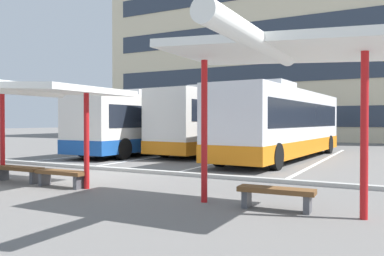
{
  "coord_description": "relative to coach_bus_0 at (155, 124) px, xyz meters",
  "views": [
    {
      "loc": [
        8.77,
        -10.06,
        1.78
      ],
      "look_at": [
        1.82,
        3.09,
        1.53
      ],
      "focal_mm": 36.61,
      "sensor_mm": 36.0,
      "label": 1
    }
  ],
  "objects": [
    {
      "name": "lane_stripe_1",
      "position": [
        1.83,
        -0.16,
        -1.6
      ],
      "size": [
        0.16,
        14.0,
        0.01
      ],
      "primitive_type": "cube",
      "color": "white",
      "rests_on": "ground"
    },
    {
      "name": "bench_2",
      "position": [
        4.43,
        -11.33,
        -1.27
      ],
      "size": [
        1.57,
        0.44,
        0.45
      ],
      "color": "brown",
      "rests_on": "ground"
    },
    {
      "name": "coach_bus_0",
      "position": [
        0.0,
        0.0,
        0.0
      ],
      "size": [
        2.74,
        12.13,
        3.46
      ],
      "color": "silver",
      "rests_on": "ground"
    },
    {
      "name": "waiting_shelter_2",
      "position": [
        10.34,
        -11.56,
        1.52
      ],
      "size": [
        4.23,
        4.74,
        3.38
      ],
      "color": "red",
      "rests_on": "ground"
    },
    {
      "name": "lane_stripe_3",
      "position": [
        9.47,
        -0.16,
        -1.6
      ],
      "size": [
        0.16,
        14.0,
        0.01
      ],
      "primitive_type": "cube",
      "color": "white",
      "rests_on": "ground"
    },
    {
      "name": "coach_bus_1",
      "position": [
        3.75,
        1.23,
        0.13
      ],
      "size": [
        3.66,
        11.13,
        3.68
      ],
      "color": "silver",
      "rests_on": "ground"
    },
    {
      "name": "waiting_shelter_1",
      "position": [
        3.53,
        -11.49,
        1.04
      ],
      "size": [
        4.38,
        5.25,
        2.89
      ],
      "color": "red",
      "rests_on": "ground"
    },
    {
      "name": "coach_bus_2",
      "position": [
        7.67,
        -0.58,
        0.04
      ],
      "size": [
        3.23,
        12.1,
        3.54
      ],
      "color": "silver",
      "rests_on": "ground"
    },
    {
      "name": "platform_kerb",
      "position": [
        3.74,
        -7.87,
        -1.54
      ],
      "size": [
        44.0,
        0.24,
        0.12
      ],
      "primitive_type": "cube",
      "color": "#ADADA8",
      "rests_on": "ground"
    },
    {
      "name": "terminal_building",
      "position": [
        3.76,
        23.23,
        8.42
      ],
      "size": [
        39.91,
        14.63,
        22.79
      ],
      "color": "beige",
      "rests_on": "ground"
    },
    {
      "name": "lane_stripe_0",
      "position": [
        -1.99,
        -0.16,
        -1.6
      ],
      "size": [
        0.16,
        14.0,
        0.01
      ],
      "primitive_type": "cube",
      "color": "white",
      "rests_on": "ground"
    },
    {
      "name": "lane_stripe_2",
      "position": [
        5.65,
        -0.16,
        -1.6
      ],
      "size": [
        0.16,
        14.0,
        0.01
      ],
      "primitive_type": "cube",
      "color": "white",
      "rests_on": "ground"
    },
    {
      "name": "bench_1",
      "position": [
        2.63,
        -11.26,
        -1.27
      ],
      "size": [
        1.71,
        0.44,
        0.45
      ],
      "color": "brown",
      "rests_on": "ground"
    },
    {
      "name": "ground_plane",
      "position": [
        3.74,
        -8.96,
        -1.6
      ],
      "size": [
        160.0,
        160.0,
        0.0
      ],
      "primitive_type": "plane",
      "color": "slate"
    },
    {
      "name": "bench_3",
      "position": [
        10.34,
        -11.32,
        -1.27
      ],
      "size": [
        1.54,
        0.48,
        0.45
      ],
      "color": "brown",
      "rests_on": "ground"
    }
  ]
}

